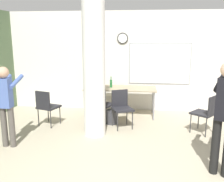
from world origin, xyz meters
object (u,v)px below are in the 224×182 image
Objects in this scene: chair_near_pillar at (47,105)px; chair_table_front at (121,106)px; folding_table at (120,89)px; bottle_on_table at (111,83)px; chair_table_left at (102,103)px; person_watching_back at (6,100)px; chair_mid_room at (206,111)px.

chair_table_front is at bearing 4.27° from chair_near_pillar.
bottle_on_table is (-0.25, 0.02, 0.16)m from folding_table.
chair_table_front is at bearing -83.80° from folding_table.
chair_table_left is 1.00× the size of chair_near_pillar.
folding_table is 1.96m from chair_near_pillar.
chair_table_front is (0.50, -0.22, 0.00)m from chair_table_left.
person_watching_back reaches higher than chair_table_front.
person_watching_back is (-2.00, -2.18, 0.20)m from folding_table.
chair_near_pillar is at bearing -175.73° from chair_table_front.
folding_table is 2.16× the size of chair_near_pillar.
chair_mid_room is (2.36, -0.45, 0.00)m from chair_table_left.
chair_table_front is 1.00× the size of chair_near_pillar.
chair_near_pillar is at bearing -144.02° from bottle_on_table.
person_watching_back is at bearing -105.76° from chair_near_pillar.
chair_table_left is at bearing 15.68° from chair_near_pillar.
person_watching_back is at bearing -136.30° from chair_table_left.
folding_table is at bearing -3.87° from bottle_on_table.
folding_table is 6.46× the size of bottle_on_table.
chair_mid_room is 4.11m from person_watching_back.
folding_table is 2.26m from chair_mid_room.
bottle_on_table is at bearing 77.35° from chair_table_left.
bottle_on_table reaches higher than folding_table.
bottle_on_table is 0.33× the size of chair_table_front.
chair_table_left reaches higher than folding_table.
chair_near_pillar is (-1.67, -1.01, -0.21)m from folding_table.
folding_table is at bearing 58.35° from chair_table_left.
bottle_on_table is 0.33× the size of chair_mid_room.
chair_table_left is at bearing 43.70° from person_watching_back.
chair_mid_room is 3.62m from chair_near_pillar.
folding_table is 0.91m from chair_table_front.
chair_table_left and chair_table_front have the same top height.
chair_mid_room is at bearing 15.12° from person_watching_back.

